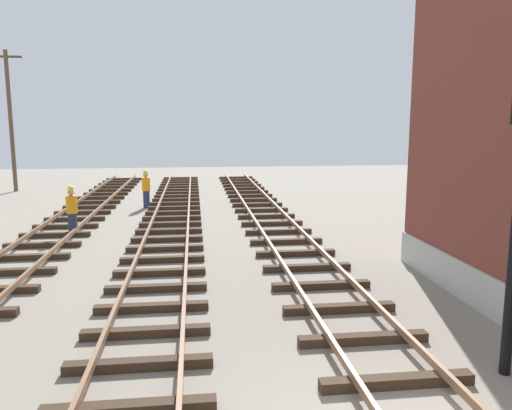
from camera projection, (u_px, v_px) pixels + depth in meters
utility_pole_far at (11, 119)px, 30.15m from camera, size 1.80×0.24×8.42m
track_worker_foreground at (146, 189)px, 24.66m from camera, size 0.40×0.40×1.87m
track_worker_distant at (72, 211)px, 18.48m from camera, size 0.40×0.40×1.87m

